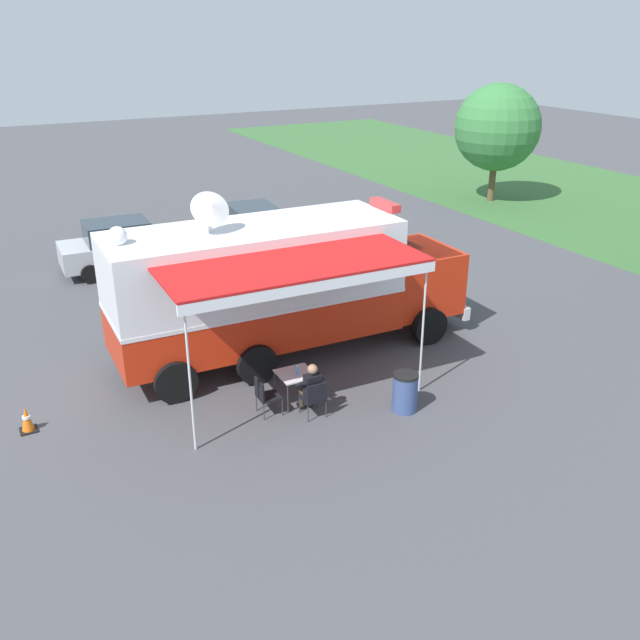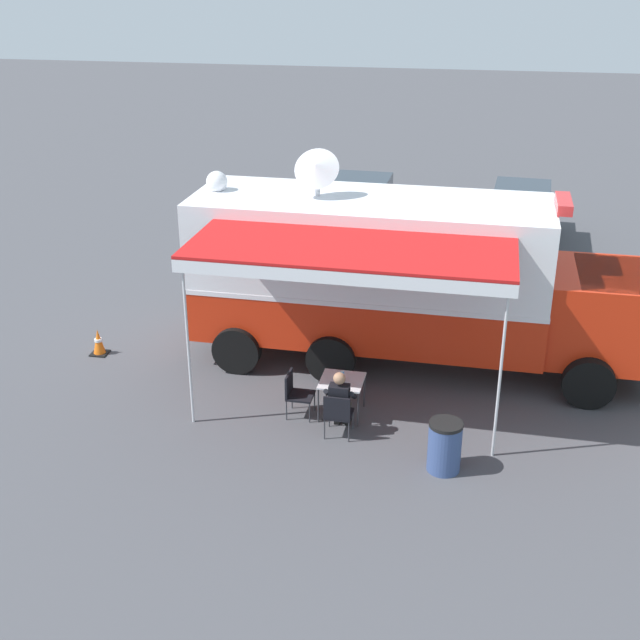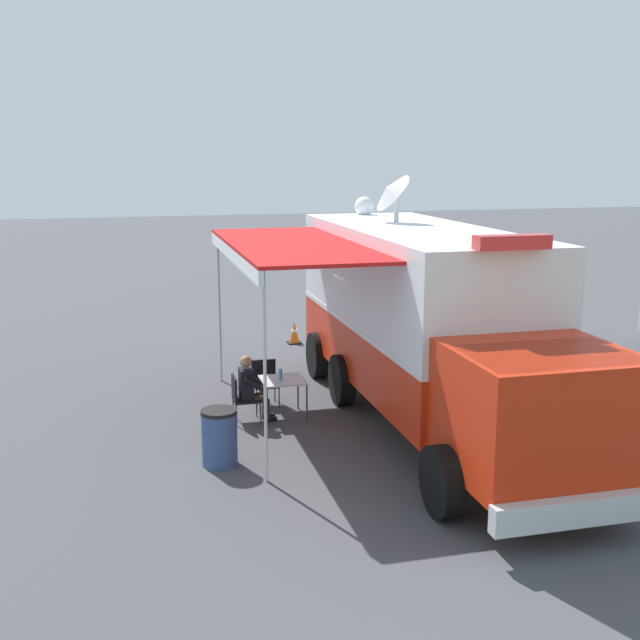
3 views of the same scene
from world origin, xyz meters
The scene contains 10 objects.
ground_plane centered at (0.00, 0.00, 0.00)m, with size 100.00×100.00×0.00m, color #47474C.
lot_stripe centered at (-3.86, 1.59, 0.00)m, with size 0.12×4.80×0.01m, color silver.
command_truck centered at (0.05, 0.75, 1.94)m, with size 4.97×9.54×4.53m.
folding_table centered at (2.52, -0.14, 0.67)m, with size 0.82×0.82×0.73m.
water_bottle centered at (2.57, -0.12, 0.83)m, with size 0.07×0.07×0.22m.
folding_chair_at_table centered at (3.32, -0.07, 0.51)m, with size 0.49×0.49×0.87m.
folding_chair_beside_table centered at (2.69, -0.99, 0.51)m, with size 0.49×0.49×0.87m.
seated_responder centered at (3.13, -0.07, 0.65)m, with size 0.67×0.56×1.25m.
trash_bin centered at (3.99, 1.84, 0.46)m, with size 0.57×0.57×0.91m.
traffic_cone centered at (0.96, -5.73, 0.28)m, with size 0.36×0.36×0.58m.
Camera 3 is at (5.53, 13.40, 4.81)m, focal length 43.61 mm.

